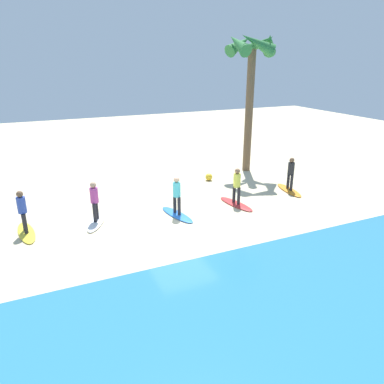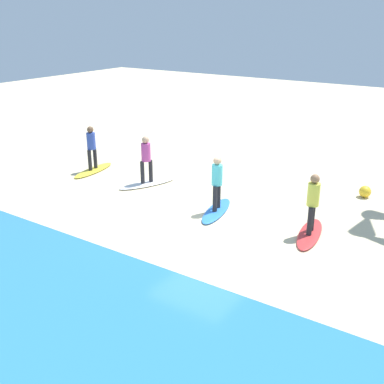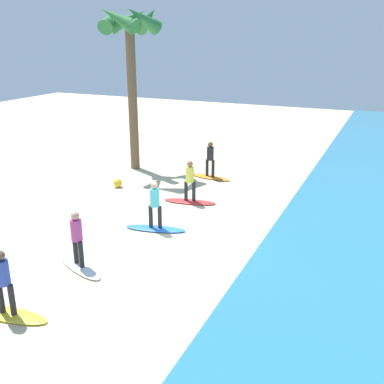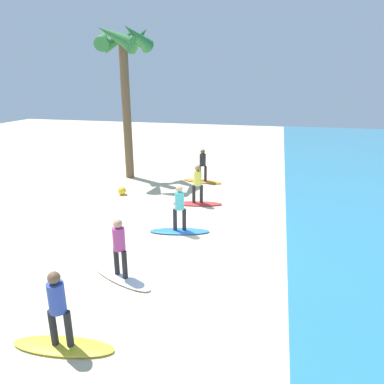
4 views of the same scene
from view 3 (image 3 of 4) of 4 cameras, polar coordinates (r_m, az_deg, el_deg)
ground_plane at (r=15.31m, az=-2.65°, el=-5.27°), size 60.00×60.00×0.00m
surfboard_orange at (r=21.19m, az=2.28°, el=1.91°), size 0.84×2.16×0.09m
surfer_orange at (r=20.92m, az=2.31°, el=4.50°), size 0.32×0.46×1.64m
surfboard_red at (r=18.04m, az=-0.27°, el=-1.22°), size 0.93×2.17×0.09m
surfer_red at (r=17.72m, az=-0.27°, el=1.79°), size 0.32×0.45×1.64m
surfboard_blue at (r=15.62m, az=-4.62°, el=-4.62°), size 1.02×2.17×0.09m
surfer_blue at (r=15.25m, az=-4.72°, el=-1.21°), size 0.32×0.45×1.64m
surfboard_white at (r=13.57m, az=-14.00°, el=-9.06°), size 1.36×2.15×0.09m
surfer_white at (r=13.14m, az=-14.35°, el=-5.24°), size 0.32×0.43×1.64m
surfboard_yellow at (r=11.96m, az=-22.12°, el=-14.13°), size 0.81×2.15×0.09m
surfer_yellow at (r=11.47m, az=-22.75°, el=-9.96°), size 0.32×0.46×1.64m
palm_tree at (r=22.05m, az=-7.84°, el=18.67°), size 2.88×3.03×7.73m
beach_ball at (r=20.09m, az=-9.35°, el=1.12°), size 0.38×0.38×0.38m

